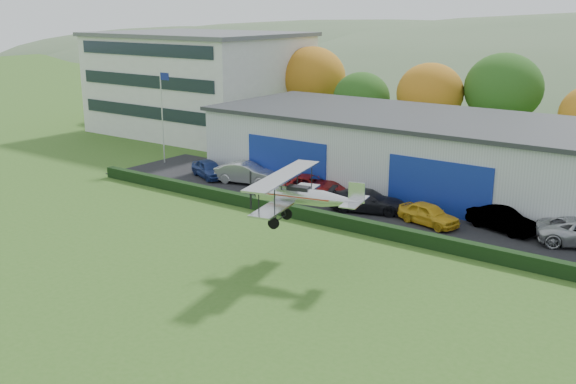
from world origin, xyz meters
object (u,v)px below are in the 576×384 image
Objects in this scene: car_4 at (429,214)px; car_2 at (309,186)px; flagpole at (163,108)px; car_1 at (247,173)px; hangar at (474,158)px; office_block at (200,82)px; car_5 at (502,219)px; biplane at (300,194)px; car_0 at (209,169)px; car_3 at (367,201)px.

car_2 is at bearing 98.39° from car_4.
flagpole reaches higher than car_1.
hangar is at bearing -67.08° from car_2.
office_block is 4.88× the size of car_5.
flagpole reaches higher than car_4.
hangar is 18.47m from biplane.
flagpole is 1.98× the size of car_0.
biplane reaches higher than car_2.
hangar is at bearing -44.30° from car_0.
office_block is at bearing 121.97° from flagpole.
car_4 is (15.28, -1.06, -0.12)m from car_1.
car_5 is at bearing -103.20° from car_2.
car_3 is at bearing -27.39° from office_block.
car_1 reaches higher than car_5.
hangar reaches higher than car_0.
car_1 is 17.23m from biplane.
car_4 is at bearing -111.72° from car_3.
car_0 is 0.95× the size of car_5.
car_2 is 0.75× the size of biplane.
office_block is 4.12× the size of car_3.
car_5 is (29.28, -0.71, -4.04)m from flagpole.
car_5 is at bearing -20.13° from office_block.
biplane is at bearing 167.87° from car_5.
car_5 is (4.40, -6.69, -1.91)m from hangar.
car_5 is 13.68m from biplane.
hangar is 10.07× the size of car_0.
flagpole is (8.12, -13.00, -0.43)m from office_block.
hangar is 16.60m from car_1.
office_block is 28.20m from car_2.
car_0 is at bearing 133.61° from biplane.
flagpole is (-24.88, -5.98, 2.13)m from hangar.
flagpole is 25.71m from car_4.
hangar is 8.40× the size of car_1.
car_0 is at bearing -13.36° from flagpole.
car_0 is (-18.39, -7.52, -1.92)m from hangar.
car_2 is 13.42m from biplane.
car_2 is at bearing -65.10° from car_0.
office_block is 5.22× the size of car_4.
biplane is (16.28, -10.79, 3.13)m from car_0.
car_5 is (19.27, 0.46, -0.10)m from car_1.
car_0 is 9.28m from car_2.
biplane is at bearing -96.57° from hangar.
biplane is at bearing 179.91° from car_4.
office_block reaches higher than car_4.
car_1 is 10.93m from car_3.
car_5 is at bearing -1.39° from flagpole.
biplane is (1.87, -10.30, 3.09)m from car_3.
car_1 is (-14.87, -7.15, -1.81)m from hangar.
car_1 is 1.14× the size of car_5.
office_block is 40.08m from car_5.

